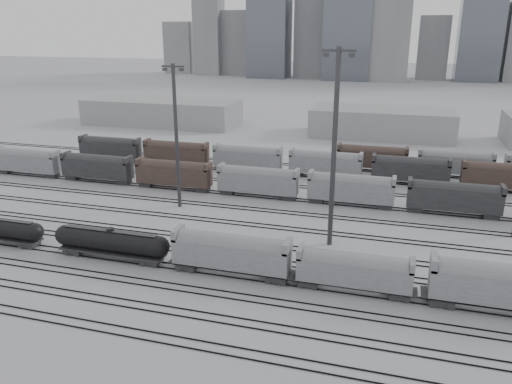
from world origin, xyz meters
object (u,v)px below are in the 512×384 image
(hopper_car_b, at_px, (354,269))
(light_mast_c, at_px, (334,145))
(hopper_car_a, at_px, (231,251))
(tank_car_b, at_px, (111,242))
(hopper_car_c, at_px, (506,284))

(hopper_car_b, relative_size, light_mast_c, 0.49)
(hopper_car_a, distance_m, hopper_car_b, 15.19)
(tank_car_b, bearing_deg, light_mast_c, 25.30)
(tank_car_b, height_order, hopper_car_c, hopper_car_c)
(tank_car_b, xyz_separation_m, hopper_car_b, (32.27, 0.00, 0.53))
(hopper_car_a, relative_size, light_mast_c, 0.55)
(hopper_car_a, bearing_deg, hopper_car_c, 0.00)
(tank_car_b, relative_size, hopper_car_c, 1.08)
(tank_car_b, distance_m, light_mast_c, 32.85)
(light_mast_c, bearing_deg, tank_car_b, -154.70)
(tank_car_b, xyz_separation_m, hopper_car_a, (17.08, 0.00, 0.89))
(hopper_car_c, xyz_separation_m, light_mast_c, (-20.86, 13.03, 11.14))
(hopper_car_c, bearing_deg, hopper_car_a, 180.00)
(hopper_car_c, bearing_deg, light_mast_c, 148.01)
(hopper_car_c, bearing_deg, hopper_car_b, 180.00)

